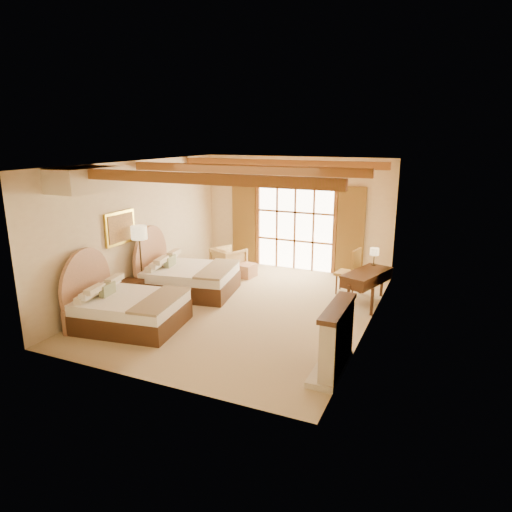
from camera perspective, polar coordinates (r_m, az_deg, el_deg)
The scene contains 19 objects.
floor at distance 10.37m, azimuth -1.54°, elevation -6.44°, with size 7.00×7.00×0.00m, color tan.
wall_back at distance 13.09m, azimuth 5.00°, elevation 5.29°, with size 5.50×5.50×0.00m, color beige.
wall_left at distance 11.33m, azimuth -14.29°, elevation 3.38°, with size 7.00×7.00×0.00m, color beige.
wall_right at distance 9.10m, azimuth 14.24°, elevation 0.61°, with size 7.00×7.00×0.00m, color beige.
ceiling at distance 9.68m, azimuth -1.68°, elevation 11.50°, with size 7.00×7.00×0.00m, color #B16B33.
ceiling_beams at distance 9.69m, azimuth -1.67°, elevation 10.79°, with size 5.39×4.60×0.18m, color brown, non-canonical shape.
french_doors at distance 13.10m, azimuth 4.88°, elevation 3.74°, with size 3.95×0.08×2.60m.
fireplace at distance 7.63m, azimuth 9.91°, elevation -10.65°, with size 0.46×1.40×1.16m.
painting at distance 10.71m, azimuth -16.60°, elevation 3.38°, with size 0.06×0.95×0.75m.
canopy_valance at distance 9.42m, azimuth -20.63°, elevation 8.95°, with size 0.70×1.40×0.45m, color beige.
bed_near at distance 9.71m, azimuth -16.21°, elevation -5.99°, with size 2.28×1.84×1.36m.
bed_far at distance 11.39m, azimuth -8.99°, elevation -2.37°, with size 2.41×1.97×1.42m.
nightstand at distance 10.93m, azimuth -15.33°, elevation -4.34°, with size 0.45×0.45×0.54m, color #452C15.
floor_lamp at distance 10.93m, azimuth -14.39°, elevation 2.31°, with size 0.37×0.37×1.74m.
armchair at distance 12.82m, azimuth -3.42°, elevation -0.54°, with size 0.78×0.80×0.73m, color tan.
ottoman at distance 12.52m, azimuth -1.32°, elevation -1.80°, with size 0.49×0.49×0.36m, color tan.
desk at distance 10.77m, azimuth 13.61°, elevation -3.72°, with size 1.02×1.55×0.77m.
desk_chair at distance 11.40m, azimuth 11.39°, elevation -2.86°, with size 0.58×0.57×1.13m.
desk_lamp at distance 11.15m, azimuth 14.58°, elevation 0.46°, with size 0.21×0.21×0.42m.
Camera 1 is at (4.16, -8.72, 3.78)m, focal length 32.00 mm.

